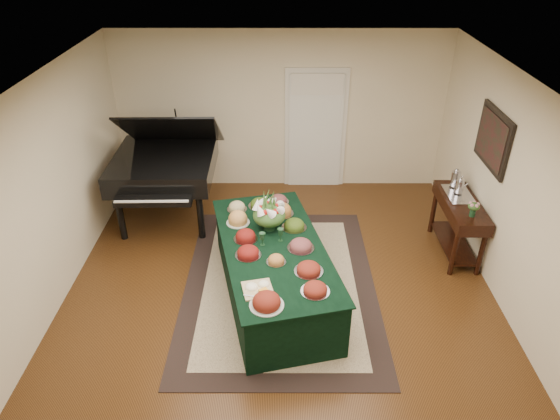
{
  "coord_description": "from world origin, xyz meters",
  "views": [
    {
      "loc": [
        0.01,
        -5.02,
        4.25
      ],
      "look_at": [
        0.0,
        0.3,
        1.05
      ],
      "focal_mm": 32.0,
      "sensor_mm": 36.0,
      "label": 1
    }
  ],
  "objects_px": {
    "floral_centerpiece": "(269,212)",
    "grand_piano": "(165,164)",
    "mahogany_sideboard": "(460,213)",
    "buffet_table": "(274,271)"
  },
  "relations": [
    {
      "from": "floral_centerpiece",
      "to": "grand_piano",
      "type": "bearing_deg",
      "value": 136.8
    },
    {
      "from": "floral_centerpiece",
      "to": "grand_piano",
      "type": "relative_size",
      "value": 0.23
    },
    {
      "from": "floral_centerpiece",
      "to": "mahogany_sideboard",
      "type": "distance_m",
      "value": 2.72
    },
    {
      "from": "grand_piano",
      "to": "mahogany_sideboard",
      "type": "bearing_deg",
      "value": -12.74
    },
    {
      "from": "buffet_table",
      "to": "floral_centerpiece",
      "type": "bearing_deg",
      "value": 98.28
    },
    {
      "from": "grand_piano",
      "to": "mahogany_sideboard",
      "type": "xyz_separation_m",
      "value": [
        4.26,
        -0.96,
        -0.28
      ]
    },
    {
      "from": "buffet_table",
      "to": "grand_piano",
      "type": "distance_m",
      "value": 2.61
    },
    {
      "from": "floral_centerpiece",
      "to": "mahogany_sideboard",
      "type": "bearing_deg",
      "value": 12.16
    },
    {
      "from": "grand_piano",
      "to": "floral_centerpiece",
      "type": "bearing_deg",
      "value": -43.2
    },
    {
      "from": "floral_centerpiece",
      "to": "mahogany_sideboard",
      "type": "relative_size",
      "value": 0.34
    }
  ]
}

